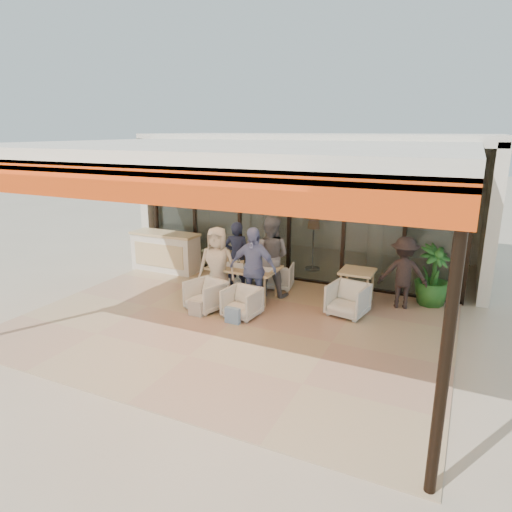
{
  "coord_description": "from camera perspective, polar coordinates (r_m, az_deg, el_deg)",
  "views": [
    {
      "loc": [
        3.93,
        -7.17,
        3.63
      ],
      "look_at": [
        0.1,
        0.9,
        1.15
      ],
      "focal_mm": 32.0,
      "sensor_mm": 36.0,
      "label": 1
    }
  ],
  "objects": [
    {
      "name": "glass_storefront",
      "position": [
        11.09,
        4.2,
        4.93
      ],
      "size": [
        8.08,
        0.1,
        3.2
      ],
      "color": "#9EADA3",
      "rests_on": "ground"
    },
    {
      "name": "diner_periwinkle",
      "position": [
        9.36,
        -0.4,
        -1.59
      ],
      "size": [
        1.04,
        0.45,
        1.75
      ],
      "primitive_type": "imported",
      "rotation": [
        0.0,
        0.0,
        0.03
      ],
      "color": "#798CCA",
      "rests_on": "ground"
    },
    {
      "name": "chair_near_left",
      "position": [
        9.5,
        -6.3,
        -4.75
      ],
      "size": [
        0.85,
        0.82,
        0.71
      ],
      "primitive_type": "imported",
      "rotation": [
        0.0,
        0.0,
        -0.31
      ],
      "color": "silver",
      "rests_on": "ground"
    },
    {
      "name": "potted_palm",
      "position": [
        10.31,
        21.24,
        -2.35
      ],
      "size": [
        1.03,
        1.03,
        1.31
      ],
      "primitive_type": "imported",
      "rotation": [
        0.0,
        0.0,
        0.9
      ],
      "color": "#1E5919",
      "rests_on": "ground"
    },
    {
      "name": "diner_cream",
      "position": [
        9.75,
        -4.85,
        -1.19
      ],
      "size": [
        0.91,
        0.7,
        1.67
      ],
      "primitive_type": "imported",
      "rotation": [
        0.0,
        0.0,
        0.22
      ],
      "color": "beige",
      "rests_on": "ground"
    },
    {
      "name": "chair_near_right",
      "position": [
        9.12,
        -1.77,
        -5.68
      ],
      "size": [
        0.71,
        0.67,
        0.67
      ],
      "primitive_type": "imported",
      "rotation": [
        0.0,
        0.0,
        -0.1
      ],
      "color": "silver",
      "rests_on": "ground"
    },
    {
      "name": "tote_bag_cream",
      "position": [
        9.25,
        -7.57,
        -6.58
      ],
      "size": [
        0.3,
        0.1,
        0.34
      ],
      "primitive_type": "cube",
      "color": "silver",
      "rests_on": "ground"
    },
    {
      "name": "ground",
      "position": [
        8.95,
        -3.08,
        -8.45
      ],
      "size": [
        70.0,
        70.0,
        0.0
      ],
      "primitive_type": "plane",
      "color": "#C6B293",
      "rests_on": "ground"
    },
    {
      "name": "diner_grey",
      "position": [
        10.14,
        1.81,
        -0.05
      ],
      "size": [
        0.94,
        0.76,
        1.82
      ],
      "primitive_type": "imported",
      "rotation": [
        0.0,
        0.0,
        3.23
      ],
      "color": "#5C5C61",
      "rests_on": "ground"
    },
    {
      "name": "chair_far_right",
      "position": [
        10.75,
        2.85,
        -2.37
      ],
      "size": [
        0.76,
        0.73,
        0.67
      ],
      "primitive_type": "imported",
      "rotation": [
        0.0,
        0.0,
        3.35
      ],
      "color": "silver",
      "rests_on": "ground"
    },
    {
      "name": "standing_woman",
      "position": [
        9.91,
        17.94,
        -2.04
      ],
      "size": [
        1.08,
        0.75,
        1.54
      ],
      "primitive_type": "imported",
      "rotation": [
        0.0,
        0.0,
        3.33
      ],
      "color": "black",
      "rests_on": "ground"
    },
    {
      "name": "terrace_floor",
      "position": [
        8.94,
        -3.08,
        -8.42
      ],
      "size": [
        8.0,
        6.0,
        0.01
      ],
      "primitive_type": "cube",
      "color": "tan",
      "rests_on": "ground"
    },
    {
      "name": "side_table",
      "position": [
        9.96,
        12.55,
        -2.35
      ],
      "size": [
        0.7,
        0.7,
        0.74
      ],
      "color": "#D3BC81",
      "rests_on": "ground"
    },
    {
      "name": "host_counter",
      "position": [
        12.25,
        -11.24,
        0.56
      ],
      "size": [
        1.85,
        0.65,
        1.04
      ],
      "color": "silver",
      "rests_on": "ground"
    },
    {
      "name": "dining_table",
      "position": [
        9.99,
        -1.48,
        -1.62
      ],
      "size": [
        1.5,
        0.9,
        0.93
      ],
      "color": "#D3BC81",
      "rests_on": "ground"
    },
    {
      "name": "interior_block",
      "position": [
        13.16,
        8.0,
        9.26
      ],
      "size": [
        9.05,
        3.62,
        3.52
      ],
      "color": "silver",
      "rests_on": "ground"
    },
    {
      "name": "diner_navy",
      "position": [
        10.52,
        -2.39,
        -0.03
      ],
      "size": [
        0.67,
        0.52,
        1.63
      ],
      "primitive_type": "imported",
      "rotation": [
        0.0,
        0.0,
        3.39
      ],
      "color": "#171B33",
      "rests_on": "ground"
    },
    {
      "name": "chair_far_left",
      "position": [
        11.07,
        -1.17,
        -1.64
      ],
      "size": [
        0.79,
        0.75,
        0.73
      ],
      "primitive_type": "imported",
      "rotation": [
        0.0,
        0.0,
        3.02
      ],
      "color": "silver",
      "rests_on": "ground"
    },
    {
      "name": "terrace_structure",
      "position": [
        7.95,
        -4.35,
        12.74
      ],
      "size": [
        8.0,
        6.0,
        3.4
      ],
      "color": "silver",
      "rests_on": "ground"
    },
    {
      "name": "side_chair",
      "position": [
        9.36,
        11.4,
        -5.2
      ],
      "size": [
        0.82,
        0.78,
        0.74
      ],
      "primitive_type": "imported",
      "rotation": [
        0.0,
        0.0,
        -0.17
      ],
      "color": "silver",
      "rests_on": "ground"
    },
    {
      "name": "tote_bag_blue",
      "position": [
        8.85,
        -2.95,
        -7.51
      ],
      "size": [
        0.3,
        0.1,
        0.34
      ],
      "primitive_type": "cube",
      "color": "#99BFD8",
      "rests_on": "ground"
    }
  ]
}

